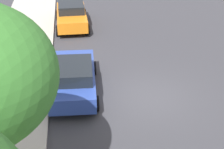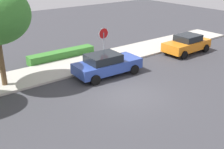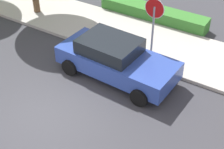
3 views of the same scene
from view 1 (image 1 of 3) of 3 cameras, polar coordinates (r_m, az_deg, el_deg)
name	(u,v)px [view 1 (image 1 of 3)]	position (r m, az deg, el deg)	size (l,w,h in m)	color
ground_plane	(145,96)	(14.77, 5.52, -3.64)	(60.00, 60.00, 0.00)	#38383D
sidewalk_curb	(10,104)	(14.68, -16.60, -4.75)	(32.00, 3.19, 0.14)	#B2ADA3
stop_sign	(39,47)	(14.93, -12.00, 4.49)	(0.76, 0.08, 2.77)	gray
parked_car_blue	(73,77)	(14.68, -6.45, -0.48)	(4.51, 2.21, 1.47)	#2D479E
parked_car_orange	(71,15)	(21.99, -6.75, 9.76)	(4.16, 2.05, 1.48)	orange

